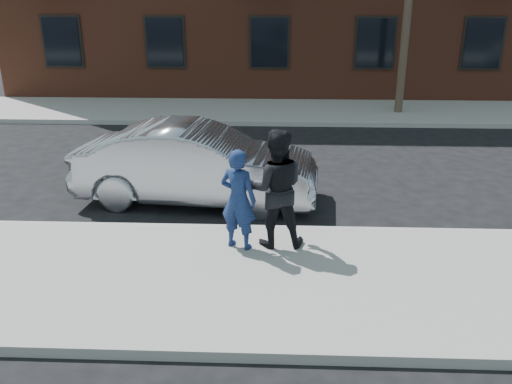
{
  "coord_description": "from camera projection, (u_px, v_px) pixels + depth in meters",
  "views": [
    {
      "loc": [
        0.44,
        -7.21,
        4.17
      ],
      "look_at": [
        0.13,
        0.4,
        1.24
      ],
      "focal_mm": 38.0,
      "sensor_mm": 36.0,
      "label": 1
    }
  ],
  "objects": [
    {
      "name": "near_curb",
      "position": [
        251.0,
        230.0,
        9.65
      ],
      "size": [
        50.0,
        0.1,
        0.15
      ],
      "primitive_type": "cube",
      "color": "#999691",
      "rests_on": "ground"
    },
    {
      "name": "far_curb",
      "position": [
        264.0,
        124.0,
        17.02
      ],
      "size": [
        50.0,
        0.1,
        0.15
      ],
      "primitive_type": "cube",
      "color": "#999691",
      "rests_on": "ground"
    },
    {
      "name": "man_peacoat",
      "position": [
        276.0,
        188.0,
        8.63
      ],
      "size": [
        0.99,
        0.79,
        1.95
      ],
      "rotation": [
        0.0,
        0.0,
        3.19
      ],
      "color": "black",
      "rests_on": "near_sidewalk"
    },
    {
      "name": "near_sidewalk",
      "position": [
        245.0,
        282.0,
        7.97
      ],
      "size": [
        50.0,
        3.5,
        0.15
      ],
      "primitive_type": "cube",
      "color": "gray",
      "rests_on": "ground"
    },
    {
      "name": "far_sidewalk",
      "position": [
        265.0,
        111.0,
        18.7
      ],
      "size": [
        50.0,
        3.5,
        0.15
      ],
      "primitive_type": "cube",
      "color": "gray",
      "rests_on": "ground"
    },
    {
      "name": "man_hoodie",
      "position": [
        238.0,
        199.0,
        8.58
      ],
      "size": [
        0.71,
        0.59,
        1.66
      ],
      "rotation": [
        0.0,
        0.0,
        2.76
      ],
      "color": "navy",
      "rests_on": "near_sidewalk"
    },
    {
      "name": "silver_sedan",
      "position": [
        197.0,
        164.0,
        10.85
      ],
      "size": [
        4.95,
        2.11,
        1.59
      ],
      "primitive_type": "imported",
      "rotation": [
        0.0,
        0.0,
        1.48
      ],
      "color": "#999BA3",
      "rests_on": "ground"
    },
    {
      "name": "ground",
      "position": [
        246.0,
        277.0,
        8.23
      ],
      "size": [
        100.0,
        100.0,
        0.0
      ],
      "primitive_type": "plane",
      "color": "black",
      "rests_on": "ground"
    }
  ]
}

